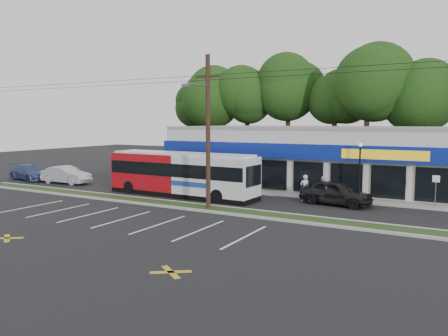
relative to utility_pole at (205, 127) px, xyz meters
name	(u,v)px	position (x,y,z in m)	size (l,w,h in m)	color
ground	(163,208)	(-2.83, -0.93, -5.41)	(120.00, 120.00, 0.00)	black
grass_strip	(171,204)	(-2.83, 0.07, -5.35)	(40.00, 1.60, 0.12)	#253C18
curb_south	(164,206)	(-2.83, -0.78, -5.34)	(40.00, 0.25, 0.14)	#9E9E93
curb_north	(178,202)	(-2.83, 0.92, -5.34)	(40.00, 0.25, 0.14)	#9E9E93
sidewalk	(282,194)	(2.17, 8.07, -5.36)	(32.00, 2.20, 0.10)	#9E9E93
strip_mall	(316,155)	(2.67, 14.99, -2.76)	(25.00, 12.55, 5.30)	#BBB6AD
utility_pole	(205,127)	(0.00, 0.00, 0.00)	(50.00, 2.77, 10.00)	black
lamp_post	(360,165)	(8.17, 7.87, -2.74)	(0.30, 0.30, 4.25)	black
sign_post	(436,185)	(13.17, 7.65, -3.86)	(0.45, 0.10, 2.23)	#59595E
tree_line	(331,98)	(1.17, 25.07, 3.00)	(46.76, 6.76, 11.83)	black
metrobus	(182,173)	(-4.37, 3.57, -3.63)	(12.61, 3.06, 3.37)	#9E0C14
car_dark	(336,193)	(7.06, 5.75, -4.57)	(2.00, 4.98, 1.70)	black
car_silver	(66,175)	(-17.60, 3.85, -4.60)	(1.72, 4.94, 1.63)	#ACADB4
car_blue	(30,172)	(-22.83, 3.85, -4.66)	(2.12, 5.21, 1.51)	navy
pedestrian_a	(305,188)	(4.70, 6.08, -4.45)	(0.70, 0.46, 1.92)	beige
pedestrian_b	(323,188)	(5.59, 7.57, -4.57)	(0.82, 0.64, 1.69)	silver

